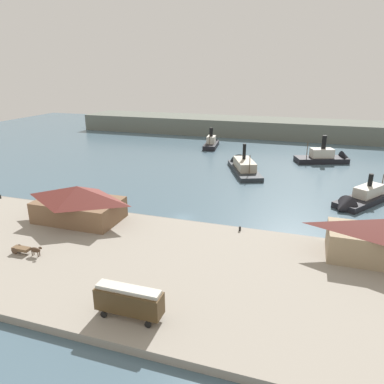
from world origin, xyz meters
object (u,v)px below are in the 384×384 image
Objects in this scene: ferry_moored_east at (212,143)px; ferry_near_quay at (361,199)px; ferry_shed_east_terminal at (79,203)px; mooring_post_center_west at (240,228)px; mooring_post_center_east at (0,197)px; mooring_post_east at (42,202)px; ferry_approaching_west at (328,158)px; street_tram at (129,300)px; ferry_outer_harbor at (242,166)px; horse_cart at (27,249)px.

ferry_moored_east is 0.71× the size of ferry_near_quay.
ferry_shed_east_terminal is 19.34× the size of mooring_post_center_west.
mooring_post_center_east is 1.00× the size of mooring_post_east.
ferry_approaching_west reaches higher than mooring_post_east.
ferry_moored_east is (31.75, 81.16, -0.03)m from mooring_post_center_east.
ferry_near_quay is at bearing 59.66° from street_tram.
ferry_moored_east is at bearing 68.64° from mooring_post_center_east.
street_tram is at bearing -80.31° from ferry_moored_east.
mooring_post_east is at bearing 141.92° from street_tram.
mooring_post_east is 83.51m from ferry_moored_east.
ferry_approaching_west is at bearing 46.26° from mooring_post_east.
ferry_approaching_west reaches higher than street_tram.
mooring_post_center_west is at bearing 8.56° from ferry_shed_east_terminal.
mooring_post_center_west is 49.83m from ferry_outer_harbor.
ferry_outer_harbor reaches higher than mooring_post_east.
ferry_outer_harbor reaches higher than horse_cart.
ferry_shed_east_terminal is 1.98× the size of street_tram.
ferry_shed_east_terminal is 0.86× the size of ferry_approaching_west.
ferry_outer_harbor is at bearing -144.68° from ferry_approaching_west.
ferry_near_quay is at bearing 39.48° from horse_cart.
horse_cart is 0.26× the size of ferry_near_quay.
ferry_outer_harbor is (24.46, 54.07, -3.59)m from ferry_shed_east_terminal.
mooring_post_center_west is 70.55m from ferry_approaching_west.
mooring_post_center_east is at bearing 141.80° from horse_cart.
mooring_post_center_west is 59.27m from mooring_post_center_east.
ferry_near_quay is (6.32, -41.35, -0.44)m from ferry_approaching_west.
horse_cart is at bearing 159.08° from street_tram.
ferry_near_quay is at bearing 17.58° from mooring_post_center_east.
street_tram is at bearing -105.91° from mooring_post_center_west.
street_tram is 79.03m from ferry_outer_harbor.
horse_cart is 102.08m from ferry_moored_east.
ferry_near_quay is at bearing -46.29° from ferry_moored_east.
ferry_moored_east is at bearing 120.50° from ferry_outer_harbor.
ferry_moored_east is (5.34, 101.94, -0.51)m from horse_cart.
mooring_post_center_west is 1.00× the size of mooring_post_center_east.
mooring_post_east is (-13.93, 20.68, -0.48)m from horse_cart.
ferry_shed_east_terminal is 34.96m from street_tram.
horse_cart is at bearing -38.20° from mooring_post_center_east.
ferry_shed_east_terminal is 15.88m from horse_cart.
ferry_approaching_west is at bearing -16.09° from ferry_moored_east.
street_tram is at bearing -20.92° from horse_cart.
ferry_moored_east reaches higher than mooring_post_center_east.
ferry_approaching_west is (51.31, 73.09, -3.34)m from ferry_shed_east_terminal.
mooring_post_east is (-13.80, 5.05, -3.31)m from ferry_shed_east_terminal.
ferry_approaching_west reaches higher than mooring_post_center_west.
ferry_shed_east_terminal reaches higher than mooring_post_east.
ferry_approaching_west is at bearing 35.32° from ferry_outer_harbor.
street_tram reaches higher than mooring_post_center_east.
ferry_approaching_west is (18.32, 68.13, -0.03)m from mooring_post_center_west.
ferry_moored_east is (-19.00, 111.25, -2.10)m from street_tram.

